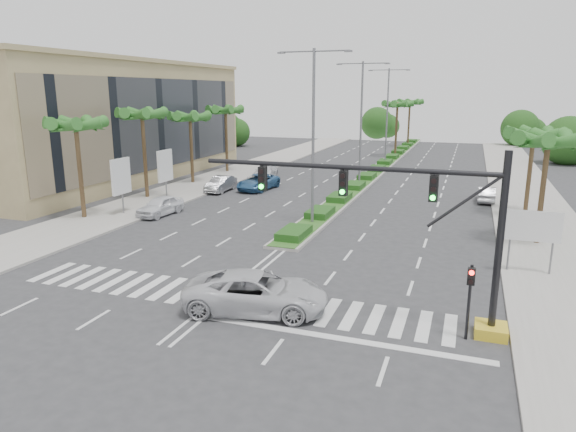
{
  "coord_description": "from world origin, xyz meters",
  "views": [
    {
      "loc": [
        10.2,
        -19.83,
        9.24
      ],
      "look_at": [
        1.62,
        4.3,
        3.0
      ],
      "focal_mm": 32.0,
      "sensor_mm": 36.0,
      "label": 1
    }
  ],
  "objects_px": {
    "car_parked_c": "(258,182)",
    "car_parked_d": "(265,172)",
    "car_right": "(486,194)",
    "car_parked_b": "(221,184)",
    "car_crossing": "(256,292)",
    "car_parked_a": "(160,206)"
  },
  "relations": [
    {
      "from": "car_parked_d",
      "to": "car_right",
      "type": "bearing_deg",
      "value": -20.4
    },
    {
      "from": "car_parked_d",
      "to": "car_crossing",
      "type": "height_order",
      "value": "car_crossing"
    },
    {
      "from": "car_parked_b",
      "to": "car_right",
      "type": "distance_m",
      "value": 23.84
    },
    {
      "from": "car_parked_b",
      "to": "car_crossing",
      "type": "height_order",
      "value": "car_crossing"
    },
    {
      "from": "car_parked_a",
      "to": "car_parked_b",
      "type": "distance_m",
      "value": 10.16
    },
    {
      "from": "car_parked_b",
      "to": "car_parked_d",
      "type": "height_order",
      "value": "car_parked_d"
    },
    {
      "from": "car_parked_b",
      "to": "car_parked_c",
      "type": "relative_size",
      "value": 0.82
    },
    {
      "from": "car_parked_d",
      "to": "car_right",
      "type": "height_order",
      "value": "car_parked_d"
    },
    {
      "from": "car_parked_c",
      "to": "car_parked_d",
      "type": "bearing_deg",
      "value": 111.36
    },
    {
      "from": "car_crossing",
      "to": "car_right",
      "type": "bearing_deg",
      "value": -31.95
    },
    {
      "from": "car_parked_d",
      "to": "car_right",
      "type": "xyz_separation_m",
      "value": [
        22.44,
        -4.96,
        -0.07
      ]
    },
    {
      "from": "car_parked_b",
      "to": "car_parked_c",
      "type": "bearing_deg",
      "value": 32.06
    },
    {
      "from": "car_parked_c",
      "to": "car_crossing",
      "type": "height_order",
      "value": "car_crossing"
    },
    {
      "from": "car_parked_a",
      "to": "car_parked_d",
      "type": "xyz_separation_m",
      "value": [
        1.16,
        18.53,
        -0.0
      ]
    },
    {
      "from": "car_parked_b",
      "to": "car_right",
      "type": "bearing_deg",
      "value": 6.7
    },
    {
      "from": "car_parked_b",
      "to": "car_right",
      "type": "height_order",
      "value": "car_parked_b"
    },
    {
      "from": "car_parked_c",
      "to": "car_parked_d",
      "type": "xyz_separation_m",
      "value": [
        -1.84,
        6.37,
        -0.02
      ]
    },
    {
      "from": "car_parked_a",
      "to": "car_crossing",
      "type": "xyz_separation_m",
      "value": [
        13.82,
        -13.8,
        0.12
      ]
    },
    {
      "from": "car_parked_b",
      "to": "car_crossing",
      "type": "relative_size",
      "value": 0.71
    },
    {
      "from": "car_parked_d",
      "to": "car_parked_a",
      "type": "bearing_deg",
      "value": -101.53
    },
    {
      "from": "car_crossing",
      "to": "car_right",
      "type": "distance_m",
      "value": 29.06
    },
    {
      "from": "car_parked_a",
      "to": "car_crossing",
      "type": "height_order",
      "value": "car_crossing"
    }
  ]
}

